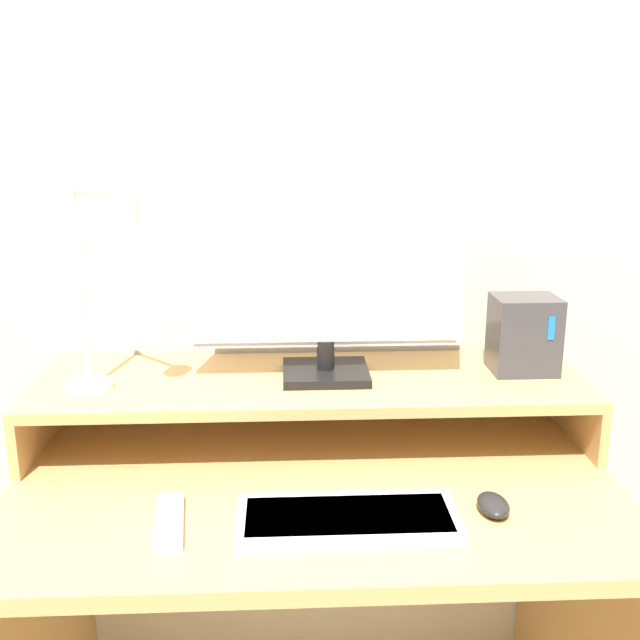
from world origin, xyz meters
TOP-DOWN VIEW (x-y plane):
  - wall_back at (0.00, 0.73)m, footprint 6.00×0.05m
  - desk at (0.00, 0.35)m, footprint 1.12×0.69m
  - monitor_shelf at (0.00, 0.52)m, footprint 1.12×0.34m
  - monitor at (0.03, 0.53)m, footprint 0.56×0.16m
  - desk_lamp at (-0.39, 0.43)m, footprint 0.18×0.18m
  - router_dock at (0.44, 0.54)m, footprint 0.13×0.11m
  - keyboard at (0.05, 0.17)m, footprint 0.36×0.16m
  - mouse at (0.30, 0.20)m, footprint 0.05×0.08m
  - remote_control at (-0.25, 0.18)m, footprint 0.06×0.17m

SIDE VIEW (x-z plane):
  - desk at x=0.00m, z-range 0.15..0.91m
  - remote_control at x=-0.25m, z-range 0.76..0.77m
  - keyboard at x=0.05m, z-range 0.76..0.78m
  - mouse at x=0.30m, z-range 0.76..0.78m
  - monitor_shelf at x=0.00m, z-range 0.80..0.94m
  - router_dock at x=0.44m, z-range 0.89..1.05m
  - monitor at x=0.03m, z-range 0.90..1.25m
  - desk_lamp at x=-0.39m, z-range 0.91..1.30m
  - wall_back at x=0.00m, z-range 0.00..2.50m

